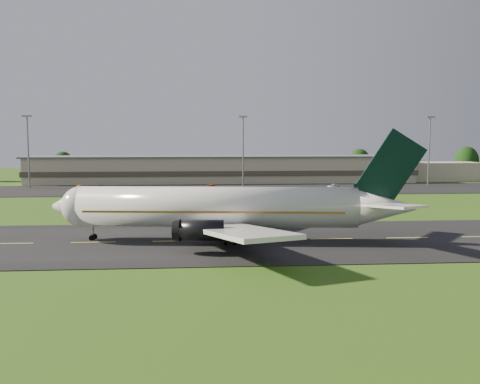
{
  "coord_description": "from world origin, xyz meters",
  "views": [
    {
      "loc": [
        -7.48,
        -72.92,
        14.44
      ],
      "look_at": [
        -1.34,
        8.0,
        6.0
      ],
      "focal_mm": 40.0,
      "sensor_mm": 36.0,
      "label": 1
    }
  ],
  "objects": [
    {
      "name": "ground",
      "position": [
        0.0,
        0.0,
        0.0
      ],
      "size": [
        360.0,
        360.0,
        0.0
      ],
      "primitive_type": "plane",
      "color": "#284E13",
      "rests_on": "ground"
    },
    {
      "name": "taxiway",
      "position": [
        0.0,
        0.0,
        0.05
      ],
      "size": [
        220.0,
        30.0,
        0.1
      ],
      "primitive_type": "cube",
      "color": "black",
      "rests_on": "ground"
    },
    {
      "name": "apron",
      "position": [
        0.0,
        72.0,
        0.05
      ],
      "size": [
        260.0,
        30.0,
        0.1
      ],
      "primitive_type": "cube",
      "color": "black",
      "rests_on": "ground"
    },
    {
      "name": "airliner",
      "position": [
        -4.15,
        -0.09,
        4.66
      ],
      "size": [
        51.23,
        41.93,
        15.57
      ],
      "rotation": [
        0.0,
        0.0,
        -0.11
      ],
      "color": "white",
      "rests_on": "ground"
    },
    {
      "name": "terminal",
      "position": [
        6.4,
        96.18,
        3.99
      ],
      "size": [
        145.0,
        16.0,
        8.4
      ],
      "color": "tan",
      "rests_on": "ground"
    },
    {
      "name": "light_mast_west",
      "position": [
        -55.0,
        80.0,
        12.74
      ],
      "size": [
        2.4,
        1.2,
        20.35
      ],
      "color": "gray",
      "rests_on": "ground"
    },
    {
      "name": "light_mast_centre",
      "position": [
        5.0,
        80.0,
        12.74
      ],
      "size": [
        2.4,
        1.2,
        20.35
      ],
      "color": "gray",
      "rests_on": "ground"
    },
    {
      "name": "light_mast_east",
      "position": [
        60.0,
        80.0,
        12.74
      ],
      "size": [
        2.4,
        1.2,
        20.35
      ],
      "color": "gray",
      "rests_on": "ground"
    },
    {
      "name": "tree_line",
      "position": [
        41.48,
        106.1,
        5.19
      ],
      "size": [
        193.46,
        9.61,
        11.04
      ],
      "color": "black",
      "rests_on": "ground"
    },
    {
      "name": "service_vehicle_a",
      "position": [
        -40.36,
        74.98,
        0.74
      ],
      "size": [
        1.79,
        3.86,
        1.28
      ],
      "primitive_type": "imported",
      "rotation": [
        0.0,
        0.0,
        -0.08
      ],
      "color": "orange",
      "rests_on": "apron"
    },
    {
      "name": "service_vehicle_b",
      "position": [
        -3.89,
        71.94,
        0.74
      ],
      "size": [
        3.91,
        1.46,
        1.27
      ],
      "primitive_type": "imported",
      "rotation": [
        0.0,
        0.0,
        1.54
      ],
      "color": "#9D0D0A",
      "rests_on": "apron"
    },
    {
      "name": "service_vehicle_c",
      "position": [
        29.35,
        72.1,
        0.7
      ],
      "size": [
        4.39,
        4.48,
        1.19
      ],
      "primitive_type": "imported",
      "rotation": [
        0.0,
        0.0,
        -0.76
      ],
      "color": "white",
      "rests_on": "apron"
    },
    {
      "name": "service_vehicle_d",
      "position": [
        41.05,
        73.45,
        0.75
      ],
      "size": [
        4.25,
        4.63,
        1.3
      ],
      "primitive_type": "imported",
      "rotation": [
        0.0,
        0.0,
        0.68
      ],
      "color": "#D2BF0C",
      "rests_on": "apron"
    }
  ]
}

